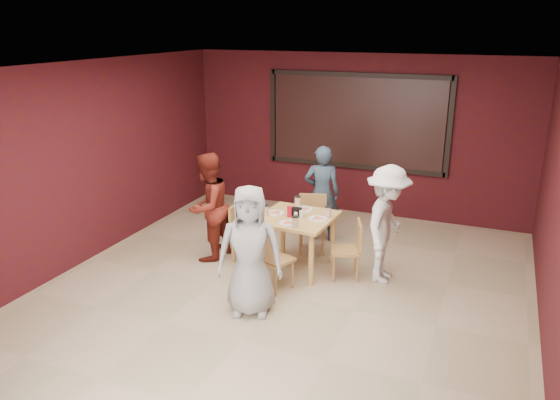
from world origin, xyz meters
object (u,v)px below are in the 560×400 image
at_px(chair_front, 271,257).
at_px(diner_front, 250,251).
at_px(chair_right, 351,246).
at_px(diner_right, 387,224).
at_px(chair_left, 242,229).
at_px(diner_left, 208,207).
at_px(chair_back, 312,220).
at_px(diner_back, 322,194).
at_px(dining_table, 296,223).

height_order(chair_front, diner_front, diner_front).
bearing_deg(chair_right, diner_right, 14.52).
distance_m(chair_front, chair_left, 1.06).
relative_size(diner_front, diner_right, 0.99).
relative_size(chair_front, chair_right, 1.03).
bearing_deg(diner_right, chair_front, 126.70).
bearing_deg(chair_left, diner_left, -163.42).
height_order(chair_right, diner_front, diner_front).
relative_size(chair_front, chair_back, 0.96).
relative_size(chair_back, chair_right, 1.07).
distance_m(chair_front, chair_right, 1.11).
xyz_separation_m(chair_front, chair_right, (0.83, 0.74, -0.01)).
distance_m(chair_front, diner_back, 1.92).
bearing_deg(chair_back, diner_left, -146.28).
bearing_deg(chair_left, chair_back, 41.35).
bearing_deg(diner_back, diner_right, 123.63).
relative_size(chair_front, diner_back, 0.54).
bearing_deg(diner_right, diner_left, 98.57).
height_order(diner_left, diner_right, diner_right).
relative_size(dining_table, chair_right, 1.30).
relative_size(chair_back, diner_right, 0.54).
bearing_deg(chair_back, chair_front, -91.81).
xyz_separation_m(chair_right, diner_right, (0.44, 0.11, 0.34)).
bearing_deg(chair_front, diner_front, -91.06).
bearing_deg(diner_back, diner_front, 72.68).
bearing_deg(diner_left, chair_front, 69.89).
distance_m(chair_left, chair_right, 1.60).
relative_size(chair_back, diner_front, 0.54).
bearing_deg(diner_front, chair_right, 39.11).
bearing_deg(diner_front, chair_left, 101.00).
bearing_deg(chair_back, diner_front, -91.60).
distance_m(chair_back, diner_left, 1.57).
height_order(chair_back, diner_right, diner_right).
distance_m(diner_front, diner_back, 2.49).
bearing_deg(chair_front, chair_left, 135.98).
distance_m(diner_back, diner_right, 1.61).
height_order(chair_front, diner_right, diner_right).
xyz_separation_m(chair_right, diner_back, (-0.79, 1.16, 0.31)).
height_order(chair_front, chair_back, chair_back).
height_order(chair_front, diner_left, diner_left).
distance_m(chair_right, diner_front, 1.61).
distance_m(dining_table, diner_back, 1.16).
xyz_separation_m(chair_right, diner_left, (-2.06, -0.14, 0.33)).
bearing_deg(chair_left, diner_front, -60.40).
relative_size(chair_left, diner_front, 0.53).
xyz_separation_m(chair_back, diner_right, (1.23, -0.60, 0.31)).
distance_m(diner_front, diner_right, 1.93).
relative_size(chair_front, diner_front, 0.52).
relative_size(chair_front, diner_left, 0.52).
bearing_deg(chair_right, diner_left, -176.11).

